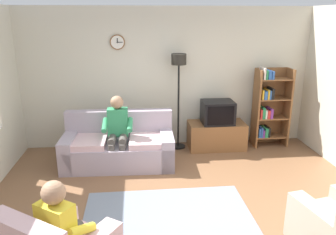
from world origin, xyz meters
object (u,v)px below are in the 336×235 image
object	(u,v)px
tv_stand	(216,135)
tv	(218,112)
floor_lamp	(179,75)
person_in_left_armchair	(65,227)
bookshelf	(269,106)
couch	(119,147)
person_on_couch	(118,128)

from	to	relation	value
tv_stand	tv	distance (m)	0.48
floor_lamp	person_in_left_armchair	world-z (taller)	floor_lamp
bookshelf	couch	bearing A→B (deg)	-167.66
person_on_couch	person_in_left_armchair	bearing A→B (deg)	-98.66
bookshelf	person_on_couch	distance (m)	3.04
tv_stand	bookshelf	world-z (taller)	bookshelf
tv_stand	person_in_left_armchair	world-z (taller)	person_in_left_armchair
couch	tv	xyz separation A→B (m)	(1.89, 0.55, 0.43)
person_on_couch	tv	bearing A→B (deg)	19.25
couch	tv	distance (m)	2.01
couch	tv_stand	bearing A→B (deg)	16.88
couch	bookshelf	xyz separation A→B (m)	(2.94, 0.64, 0.49)
tv	tv_stand	bearing A→B (deg)	90.00
floor_lamp	person_on_couch	xyz separation A→B (m)	(-1.14, -0.78, -0.75)
tv	person_in_left_armchair	size ratio (longest dim) A/B	0.54
floor_lamp	bookshelf	bearing A→B (deg)	-0.91
floor_lamp	person_in_left_armchair	size ratio (longest dim) A/B	1.65
tv	bookshelf	xyz separation A→B (m)	(1.05, 0.09, 0.06)
person_in_left_armchair	person_on_couch	bearing A→B (deg)	81.34
floor_lamp	person_on_couch	distance (m)	1.57
bookshelf	person_in_left_armchair	size ratio (longest dim) A/B	1.41
bookshelf	person_in_left_armchair	bearing A→B (deg)	-135.06
bookshelf	person_in_left_armchair	world-z (taller)	bookshelf
bookshelf	person_on_couch	world-z (taller)	bookshelf
bookshelf	floor_lamp	size ratio (longest dim) A/B	0.86
tv_stand	floor_lamp	world-z (taller)	floor_lamp
tv	person_on_couch	xyz separation A→B (m)	(-1.89, -0.66, -0.04)
couch	floor_lamp	size ratio (longest dim) A/B	1.04
tv	person_in_left_armchair	bearing A→B (deg)	-125.21
tv	floor_lamp	size ratio (longest dim) A/B	0.32
couch	bookshelf	size ratio (longest dim) A/B	1.22
floor_lamp	person_in_left_armchair	bearing A→B (deg)	-114.54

